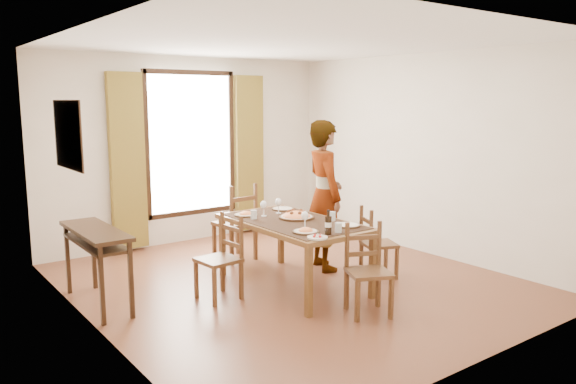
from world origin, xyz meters
TOP-DOWN VIEW (x-y plane):
  - ground at (0.00, 0.00)m, footprint 5.00×5.00m
  - room_shell at (-0.00, 0.13)m, footprint 4.60×5.10m
  - console_table at (-2.03, 0.60)m, footprint 0.38×1.20m
  - dining_table at (-0.08, -0.12)m, footprint 0.98×1.76m
  - chair_west at (-0.92, 0.03)m, footprint 0.43×0.43m
  - chair_north at (-0.03, 1.17)m, footprint 0.49×0.49m
  - chair_south at (0.02, -1.20)m, footprint 0.52×0.52m
  - chair_east at (0.92, -0.44)m, footprint 0.49×0.49m
  - man at (0.65, 0.20)m, footprint 0.93×0.83m
  - plate_sw at (-0.32, -0.65)m, footprint 0.27×0.27m
  - plate_se at (0.22, -0.69)m, footprint 0.27×0.27m
  - plate_nw at (-0.35, 0.42)m, footprint 0.27×0.27m
  - plate_ne at (0.20, 0.46)m, footprint 0.27×0.27m
  - pasta_platter at (0.03, -0.05)m, footprint 0.40×0.40m
  - caprese_plate at (-0.37, -0.90)m, footprint 0.20×0.20m
  - wine_glass_a at (-0.21, -0.49)m, footprint 0.08×0.08m
  - wine_glass_b at (0.03, 0.30)m, footprint 0.08×0.08m
  - wine_glass_c at (-0.20, 0.27)m, footprint 0.08×0.08m
  - tumbler_a at (0.28, -0.38)m, footprint 0.07×0.07m
  - tumbler_b at (-0.37, 0.22)m, footprint 0.07×0.07m
  - tumbler_c at (-0.05, -0.84)m, footprint 0.07×0.07m
  - wine_bottle at (-0.19, -0.84)m, footprint 0.07×0.07m

SIDE VIEW (x-z plane):
  - ground at x=0.00m, z-range 0.00..0.00m
  - chair_east at x=0.92m, z-range -0.03..0.81m
  - chair_south at x=0.02m, z-range -0.03..0.86m
  - chair_west at x=-0.92m, z-range -0.03..0.86m
  - chair_north at x=-0.03m, z-range -0.04..0.98m
  - console_table at x=-2.03m, z-range 0.28..1.08m
  - dining_table at x=-0.08m, z-range 0.31..1.07m
  - caprese_plate at x=-0.37m, z-range 0.76..0.80m
  - plate_sw at x=-0.32m, z-range 0.76..0.81m
  - plate_se at x=0.22m, z-range 0.76..0.81m
  - plate_nw at x=-0.35m, z-range 0.76..0.81m
  - plate_ne at x=0.20m, z-range 0.76..0.81m
  - pasta_platter at x=0.03m, z-range 0.76..0.86m
  - tumbler_a at x=0.28m, z-range 0.76..0.86m
  - tumbler_b at x=-0.37m, z-range 0.76..0.86m
  - tumbler_c at x=-0.05m, z-range 0.76..0.86m
  - wine_glass_a at x=-0.21m, z-range 0.76..0.94m
  - wine_glass_b at x=0.03m, z-range 0.76..0.94m
  - wine_glass_c at x=-0.20m, z-range 0.76..0.94m
  - wine_bottle at x=-0.19m, z-range 0.76..1.00m
  - man at x=0.65m, z-range 0.00..1.84m
  - room_shell at x=0.00m, z-range 0.17..2.91m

